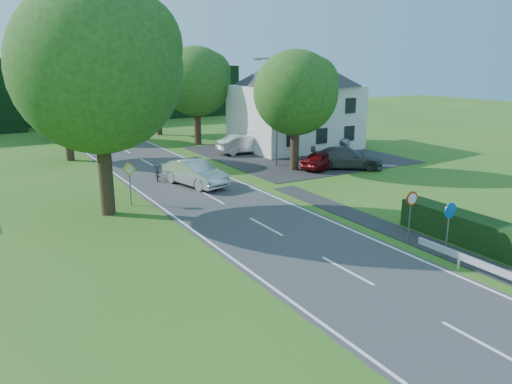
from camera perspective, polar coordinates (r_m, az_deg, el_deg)
road at (r=25.77m, az=-1.21°, el=-2.75°), size 7.00×80.00×0.04m
parking_pad at (r=42.67m, az=4.47°, el=4.30°), size 14.00×16.00×0.04m
line_edge_left at (r=24.44m, az=-7.90°, el=-3.83°), size 0.12×80.00×0.01m
line_edge_right at (r=27.41m, az=4.75°, el=-1.66°), size 0.12×80.00×0.01m
line_centre at (r=25.76m, az=-1.21°, el=-2.70°), size 0.12×80.00×0.01m
tree_main at (r=26.25m, az=-17.41°, el=9.83°), size 9.40×9.40×11.64m
tree_left_far at (r=42.22m, az=-20.94°, el=9.12°), size 7.00×7.00×8.58m
tree_right_far at (r=47.53m, az=-6.79°, el=10.82°), size 7.40×7.40×9.09m
tree_left_back at (r=54.15m, az=-22.57°, el=9.75°), size 6.60×6.60×8.07m
tree_right_back at (r=54.67m, az=-11.15°, el=10.37°), size 6.20×6.20×7.56m
tree_right_mid at (r=36.02m, az=4.52°, el=9.20°), size 7.00×7.00×8.58m
treeline_right at (r=70.50m, az=-13.95°, el=10.94°), size 30.00×5.00×7.00m
house_white at (r=45.68m, az=4.53°, el=10.55°), size 10.60×8.40×8.60m
streetlight at (r=37.43m, az=2.20°, el=9.72°), size 2.03×0.18×8.00m
sign_roundabout at (r=21.32m, az=21.20°, el=-2.93°), size 0.64×0.08×2.37m
sign_speed_limit at (r=22.52m, az=17.32°, el=-1.41°), size 0.64×0.11×2.37m
sign_priority_left at (r=28.16m, az=-14.26°, el=1.89°), size 0.78×0.09×2.44m
moving_car at (r=31.96m, az=-7.02°, el=2.19°), size 2.94×5.29×1.65m
motorcycle at (r=34.12m, az=-11.22°, el=2.31°), size 1.26×2.11×1.05m
parked_car_red at (r=37.03m, az=7.67°, el=3.68°), size 4.27×2.72×1.35m
parked_car_silver_a at (r=42.88m, az=-1.25°, el=5.52°), size 5.02×2.05×1.62m
parked_car_grey at (r=37.53m, az=10.29°, el=3.87°), size 5.56×4.86×1.54m
parked_car_silver_b at (r=46.91m, az=9.89°, el=6.08°), size 6.15×5.07×1.56m
parasol at (r=42.69m, az=-0.13°, el=5.78°), size 2.93×2.96×2.07m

